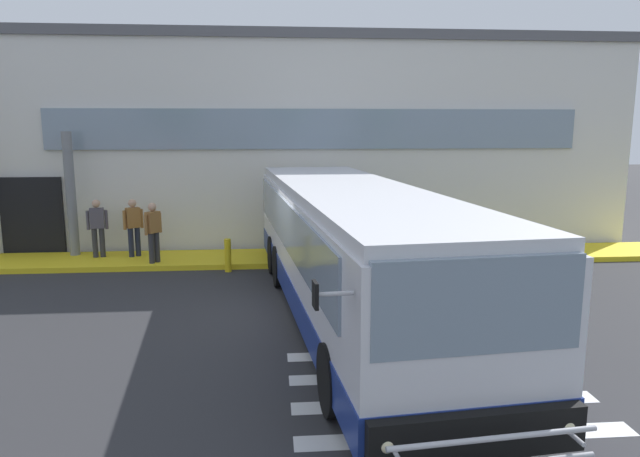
# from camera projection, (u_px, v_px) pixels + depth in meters

# --- Properties ---
(ground_plane) EXTENTS (80.00, 90.00, 0.02)m
(ground_plane) POSITION_uv_depth(u_px,v_px,m) (294.00, 313.00, 12.08)
(ground_plane) COLOR #2B2B2D
(ground_plane) RESTS_ON ground
(bay_paint_stripes) EXTENTS (4.40, 3.96, 0.01)m
(bay_paint_stripes) POSITION_uv_depth(u_px,v_px,m) (446.00, 402.00, 8.12)
(bay_paint_stripes) COLOR silver
(bay_paint_stripes) RESTS_ON ground
(terminal_building) EXTENTS (23.94, 13.80, 6.76)m
(terminal_building) POSITION_uv_depth(u_px,v_px,m) (265.00, 139.00, 22.84)
(terminal_building) COLOR silver
(terminal_building) RESTS_ON ground
(boarding_curb) EXTENTS (26.14, 2.00, 0.15)m
(boarding_curb) POSITION_uv_depth(u_px,v_px,m) (287.00, 258.00, 16.77)
(boarding_curb) COLOR yellow
(boarding_curb) RESTS_ON ground
(entry_support_column) EXTENTS (0.28, 0.28, 3.59)m
(entry_support_column) POSITION_uv_depth(u_px,v_px,m) (71.00, 194.00, 16.52)
(entry_support_column) COLOR slate
(entry_support_column) RESTS_ON boarding_curb
(bus_main_foreground) EXTENTS (3.69, 12.14, 2.70)m
(bus_main_foreground) POSITION_uv_depth(u_px,v_px,m) (351.00, 254.00, 11.57)
(bus_main_foreground) COLOR silver
(bus_main_foreground) RESTS_ON ground
(passenger_near_column) EXTENTS (0.58, 0.29, 1.68)m
(passenger_near_column) POSITION_uv_depth(u_px,v_px,m) (97.00, 225.00, 16.38)
(passenger_near_column) COLOR #2D2D33
(passenger_near_column) RESTS_ON boarding_curb
(passenger_by_doorway) EXTENTS (0.52, 0.49, 1.68)m
(passenger_by_doorway) POSITION_uv_depth(u_px,v_px,m) (133.00, 223.00, 16.49)
(passenger_by_doorway) COLOR #1E2338
(passenger_by_doorway) RESTS_ON boarding_curb
(passenger_at_curb_edge) EXTENTS (0.40, 0.49, 1.68)m
(passenger_at_curb_edge) POSITION_uv_depth(u_px,v_px,m) (153.00, 230.00, 15.70)
(passenger_at_curb_edge) COLOR #2D2D33
(passenger_at_curb_edge) RESTS_ON boarding_curb
(safety_bollard_yellow) EXTENTS (0.18, 0.18, 0.90)m
(safety_bollard_yellow) POSITION_uv_depth(u_px,v_px,m) (228.00, 255.00, 15.39)
(safety_bollard_yellow) COLOR yellow
(safety_bollard_yellow) RESTS_ON ground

